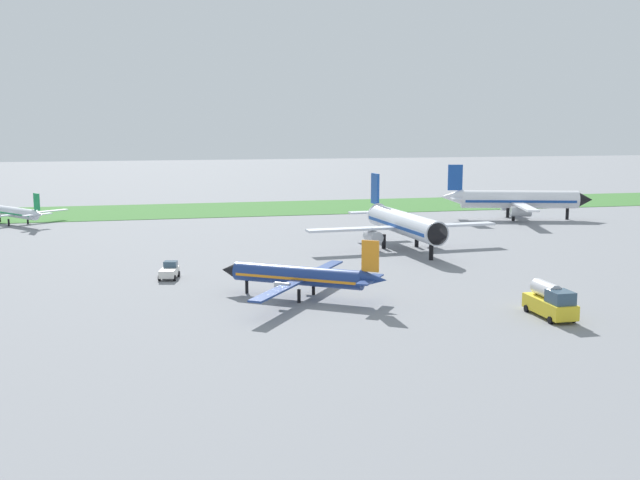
# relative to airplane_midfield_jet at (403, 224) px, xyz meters

# --- Properties ---
(ground_plane) EXTENTS (600.00, 600.00, 0.00)m
(ground_plane) POSITION_rel_airplane_midfield_jet_xyz_m (-18.45, -13.63, -3.75)
(ground_plane) COLOR gray
(grass_taxiway_strip) EXTENTS (360.00, 28.00, 0.08)m
(grass_taxiway_strip) POSITION_rel_airplane_midfield_jet_xyz_m (-18.45, 57.50, -3.71)
(grass_taxiway_strip) COLOR #3D7533
(grass_taxiway_strip) RESTS_ON ground_plane
(airplane_midfield_jet) EXTENTS (29.46, 28.91, 10.41)m
(airplane_midfield_jet) POSITION_rel_airplane_midfield_jet_xyz_m (0.00, 0.00, 0.00)
(airplane_midfield_jet) COLOR silver
(airplane_midfield_jet) RESTS_ON ground_plane
(airplane_foreground_turboprop) EXTENTS (16.69, 18.95, 6.63)m
(airplane_foreground_turboprop) POSITION_rel_airplane_midfield_jet_xyz_m (-21.22, -27.77, -1.32)
(airplane_foreground_turboprop) COLOR navy
(airplane_foreground_turboprop) RESTS_ON ground_plane
(airplane_taxiing_turboprop) EXTENTS (17.13, 15.24, 6.20)m
(airplane_taxiing_turboprop) POSITION_rel_airplane_midfield_jet_xyz_m (-59.84, 41.48, -1.48)
(airplane_taxiing_turboprop) COLOR silver
(airplane_taxiing_turboprop) RESTS_ON ground_plane
(airplane_parked_jet_far) EXTENTS (28.85, 29.16, 10.52)m
(airplane_parked_jet_far) POSITION_rel_airplane_midfield_jet_xyz_m (32.94, 27.96, 0.04)
(airplane_parked_jet_far) COLOR white
(airplane_parked_jet_far) RESTS_ON ground_plane
(pushback_tug_near_gate) EXTENTS (2.74, 3.92, 1.95)m
(pushback_tug_near_gate) POSITION_rel_airplane_midfield_jet_xyz_m (-34.41, -14.12, -2.83)
(pushback_tug_near_gate) COLOR white
(pushback_tug_near_gate) RESTS_ON ground_plane
(fuel_truck_midfield) EXTENTS (2.71, 6.53, 3.29)m
(fuel_truck_midfield) POSITION_rel_airplane_midfield_jet_xyz_m (0.28, -41.05, -2.17)
(fuel_truck_midfield) COLOR yellow
(fuel_truck_midfield) RESTS_ON ground_plane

